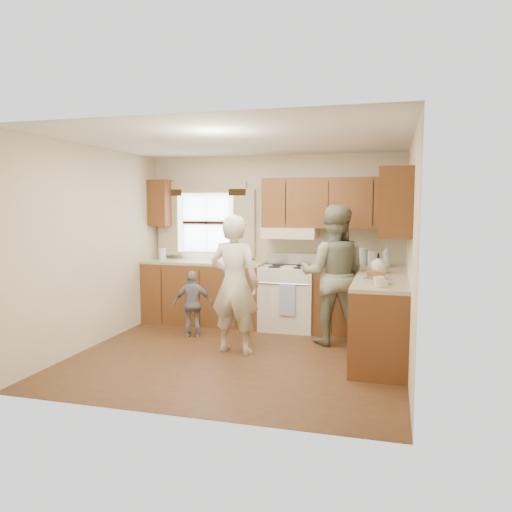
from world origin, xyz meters
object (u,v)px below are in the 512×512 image
(stove, at_px, (289,297))
(woman_right, at_px, (333,275))
(woman_left, at_px, (235,284))
(child, at_px, (193,304))

(stove, bearing_deg, woman_right, -39.90)
(woman_left, distance_m, child, 1.01)
(stove, height_order, woman_left, woman_left)
(stove, xyz_separation_m, child, (-1.15, -0.76, -0.02))
(stove, height_order, woman_right, woman_right)
(stove, bearing_deg, child, -146.48)
(woman_right, xyz_separation_m, child, (-1.85, -0.18, -0.44))
(woman_right, distance_m, child, 1.91)
(woman_right, height_order, child, woman_right)
(stove, xyz_separation_m, woman_left, (-0.39, -1.30, 0.37))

